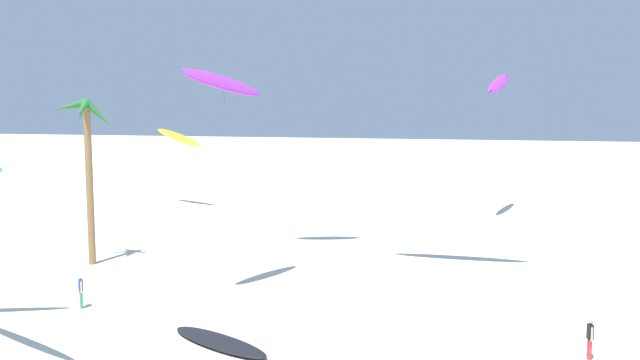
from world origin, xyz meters
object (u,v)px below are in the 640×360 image
object	(u,v)px
flying_kite_3	(223,83)
flying_kite_7	(179,138)
palm_tree_3	(87,139)
grounded_kite_0	(219,342)
person_near_right	(81,290)
person_far_watcher	(590,337)
flying_kite_2	(499,84)

from	to	relation	value
flying_kite_3	flying_kite_7	world-z (taller)	flying_kite_3
palm_tree_3	flying_kite_3	xyz separation A→B (m)	(10.21, -4.91, 3.34)
grounded_kite_0	person_near_right	world-z (taller)	person_near_right
flying_kite_7	person_far_watcher	bearing A→B (deg)	-47.88
flying_kite_7	grounded_kite_0	world-z (taller)	flying_kite_7
flying_kite_7	person_near_right	size ratio (longest dim) A/B	4.76
flying_kite_2	person_near_right	size ratio (longest dim) A/B	7.36
flying_kite_7	grounded_kite_0	xyz separation A→B (m)	(15.31, -34.70, -6.15)
person_near_right	flying_kite_7	bearing A→B (deg)	102.68
palm_tree_3	flying_kite_3	distance (m)	11.81
flying_kite_3	person_near_right	world-z (taller)	flying_kite_3
flying_kite_2	person_far_watcher	world-z (taller)	flying_kite_2
flying_kite_2	flying_kite_7	xyz separation A→B (m)	(-28.12, 0.40, -4.83)
palm_tree_3	grounded_kite_0	distance (m)	19.05
person_far_watcher	flying_kite_2	bearing A→B (deg)	93.82
grounded_kite_0	person_near_right	xyz separation A→B (m)	(-8.35, 3.77, 0.77)
person_far_watcher	person_near_right	bearing A→B (deg)	173.62
grounded_kite_0	person_far_watcher	distance (m)	15.08
flying_kite_3	person_far_watcher	distance (m)	20.89
person_near_right	grounded_kite_0	bearing A→B (deg)	-24.29
flying_kite_3	person_far_watcher	world-z (taller)	flying_kite_3
palm_tree_3	flying_kite_3	bearing A→B (deg)	-25.70
flying_kite_2	grounded_kite_0	distance (m)	38.22
grounded_kite_0	person_far_watcher	size ratio (longest dim) A/B	3.29
palm_tree_3	flying_kite_7	size ratio (longest dim) A/B	1.28
grounded_kite_0	person_near_right	size ratio (longest dim) A/B	3.32
flying_kite_2	flying_kite_3	xyz separation A→B (m)	(-14.94, -26.81, -0.11)
palm_tree_3	person_near_right	size ratio (longest dim) A/B	6.09
flying_kite_3	flying_kite_7	distance (m)	30.60
flying_kite_7	grounded_kite_0	bearing A→B (deg)	-66.19
flying_kite_7	grounded_kite_0	distance (m)	38.43
flying_kite_7	person_near_right	xyz separation A→B (m)	(6.96, -30.93, -5.38)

